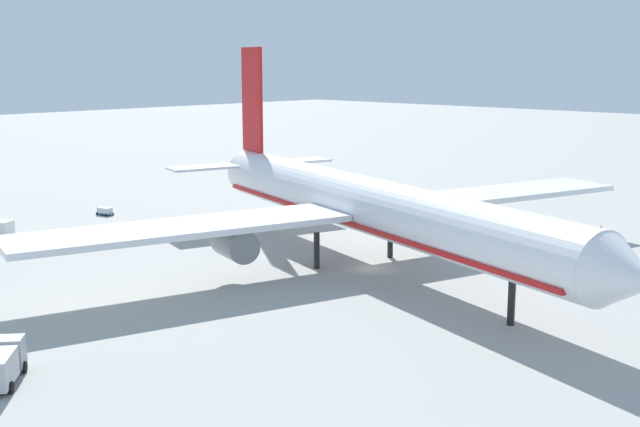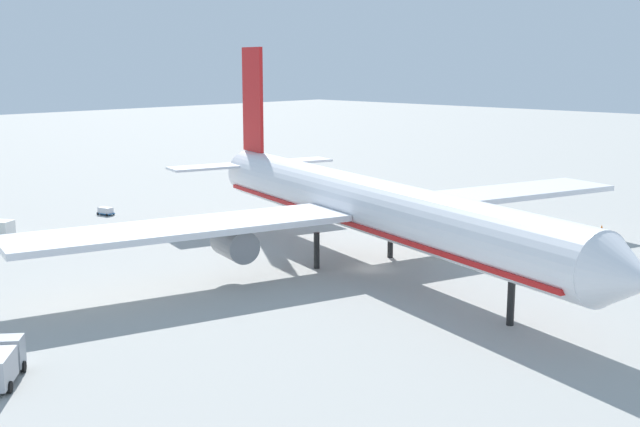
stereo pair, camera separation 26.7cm
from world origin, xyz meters
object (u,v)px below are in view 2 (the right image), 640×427
Objects in this scene: traffic_cone_1 at (29,241)px; traffic_cone_2 at (602,227)px; airliner at (363,205)px; baggage_cart_1 at (106,211)px; traffic_cone_4 at (457,208)px.

traffic_cone_1 is 1.00× the size of traffic_cone_2.
airliner is 144.56× the size of traffic_cone_2.
airliner reaches higher than baggage_cart_1.
airliner is at bearing -104.90° from traffic_cone_2.
traffic_cone_2 is at bearing 75.10° from airliner.
traffic_cone_1 is 66.25m from traffic_cone_4.
baggage_cart_1 is 20.63m from traffic_cone_1.
airliner reaches higher than traffic_cone_1.
baggage_cart_1 reaches higher than traffic_cone_2.
traffic_cone_1 is at bearing -129.12° from traffic_cone_2.
baggage_cart_1 is 6.28× the size of traffic_cone_1.
traffic_cone_2 is 1.00× the size of traffic_cone_4.
traffic_cone_4 is at bearing -174.93° from traffic_cone_2.
airliner reaches higher than traffic_cone_2.
traffic_cone_1 and traffic_cone_4 have the same top height.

